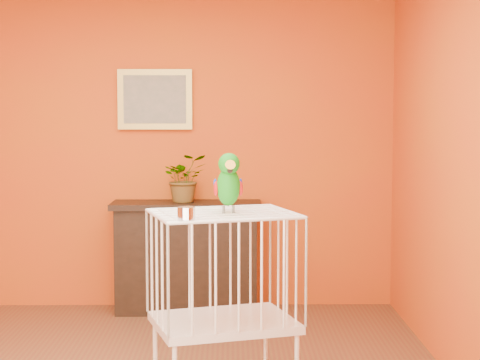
{
  "coord_description": "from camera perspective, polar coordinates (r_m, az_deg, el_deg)",
  "views": [
    {
      "loc": [
        0.64,
        -4.49,
        1.65
      ],
      "look_at": [
        0.68,
        -0.33,
        1.29
      ],
      "focal_mm": 60.0,
      "sensor_mm": 36.0,
      "label": 1
    }
  ],
  "objects": [
    {
      "name": "room_shell",
      "position": [
        4.54,
        -8.7,
        3.99
      ],
      "size": [
        4.5,
        4.5,
        4.5
      ],
      "color": "#CC3F13",
      "rests_on": "ground"
    },
    {
      "name": "console_cabinet",
      "position": [
        6.65,
        -3.83,
        -5.47
      ],
      "size": [
        1.22,
        0.44,
        0.91
      ],
      "color": "black",
      "rests_on": "ground"
    },
    {
      "name": "potted_plant",
      "position": [
        6.55,
        -3.97,
        -0.26
      ],
      "size": [
        0.45,
        0.48,
        0.31
      ],
      "primitive_type": "imported",
      "rotation": [
        0.0,
        0.0,
        0.29
      ],
      "color": "#26722D",
      "rests_on": "console_cabinet"
    },
    {
      "name": "framed_picture",
      "position": [
        6.74,
        -6.07,
        5.72
      ],
      "size": [
        0.62,
        0.04,
        0.5
      ],
      "color": "gold",
      "rests_on": "room_shell"
    },
    {
      "name": "birdcage",
      "position": [
        4.35,
        -1.17,
        -9.37
      ],
      "size": [
        0.85,
        0.74,
        1.12
      ],
      "rotation": [
        0.0,
        0.0,
        0.29
      ],
      "color": "white",
      "rests_on": "ground"
    },
    {
      "name": "feed_cup",
      "position": [
        3.96,
        -3.85,
        -2.37
      ],
      "size": [
        0.09,
        0.09,
        0.06
      ],
      "primitive_type": "cylinder",
      "color": "silver",
      "rests_on": "birdcage"
    },
    {
      "name": "parrot",
      "position": [
        4.21,
        -0.83,
        -0.17
      ],
      "size": [
        0.16,
        0.29,
        0.32
      ],
      "rotation": [
        0.0,
        0.0,
        0.09
      ],
      "color": "#59544C",
      "rests_on": "birdcage"
    }
  ]
}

